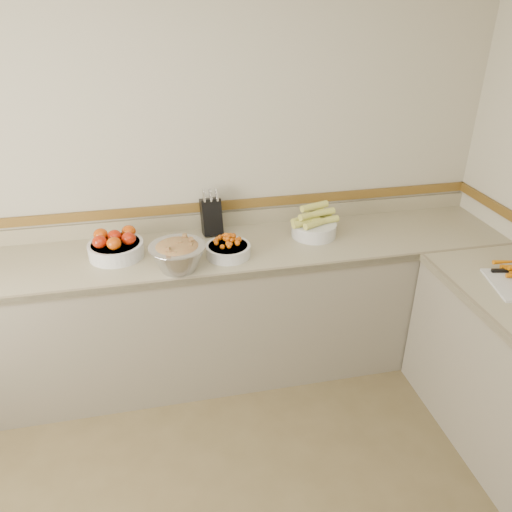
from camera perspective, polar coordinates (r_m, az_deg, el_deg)
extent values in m
plane|color=#B0AA91|center=(3.16, -8.82, 9.64)|extent=(4.00, 0.00, 4.00)
cube|color=gray|center=(3.03, -7.78, 0.18)|extent=(4.00, 0.65, 0.04)
cube|color=gray|center=(3.26, -7.28, -6.82)|extent=(4.00, 0.63, 0.86)
cube|color=#72664D|center=(2.75, -7.19, -2.82)|extent=(4.00, 0.02, 0.04)
cube|color=gray|center=(3.28, -8.36, 3.78)|extent=(4.00, 0.02, 0.10)
cube|color=brown|center=(3.24, -8.48, 5.38)|extent=(4.00, 0.02, 0.06)
cube|color=black|center=(3.19, -5.13, 4.50)|extent=(0.13, 0.16, 0.25)
cylinder|color=silver|center=(3.10, -5.91, 6.71)|extent=(0.02, 0.03, 0.06)
cylinder|color=silver|center=(3.11, -5.17, 6.77)|extent=(0.02, 0.03, 0.06)
cylinder|color=silver|center=(3.11, -4.44, 6.83)|extent=(0.02, 0.03, 0.06)
cylinder|color=silver|center=(3.13, -5.96, 6.87)|extent=(0.02, 0.03, 0.06)
cylinder|color=silver|center=(3.13, -5.23, 6.93)|extent=(0.02, 0.03, 0.06)
cylinder|color=silver|center=(3.13, -4.51, 6.99)|extent=(0.02, 0.03, 0.06)
cylinder|color=silver|center=(3.15, -6.02, 7.03)|extent=(0.02, 0.03, 0.06)
cylinder|color=silver|center=(3.15, -5.29, 7.09)|extent=(0.02, 0.03, 0.06)
cylinder|color=silver|center=(3.16, -4.57, 7.15)|extent=(0.02, 0.03, 0.06)
cylinder|color=silver|center=(3.03, -15.68, 0.73)|extent=(0.32, 0.32, 0.09)
torus|color=silver|center=(3.02, -15.77, 1.34)|extent=(0.32, 0.32, 0.01)
cylinder|color=white|center=(3.02, -15.77, 1.34)|extent=(0.28, 0.28, 0.01)
ellipsoid|color=#A51B06|center=(2.97, -17.44, 1.55)|extent=(0.08, 0.08, 0.07)
ellipsoid|color=#B53E06|center=(2.93, -15.93, 1.39)|extent=(0.08, 0.08, 0.07)
ellipsoid|color=#A51B06|center=(2.97, -14.36, 1.96)|extent=(0.08, 0.08, 0.07)
ellipsoid|color=#B53E06|center=(3.06, -17.33, 2.34)|extent=(0.08, 0.08, 0.07)
ellipsoid|color=#A51B06|center=(3.02, -15.86, 2.20)|extent=(0.08, 0.08, 0.07)
ellipsoid|color=#B53E06|center=(3.05, -14.34, 2.73)|extent=(0.08, 0.08, 0.07)
cylinder|color=silver|center=(2.93, -3.20, 0.64)|extent=(0.26, 0.26, 0.07)
torus|color=silver|center=(2.92, -3.22, 1.13)|extent=(0.27, 0.27, 0.01)
cylinder|color=white|center=(2.92, -3.22, 1.13)|extent=(0.23, 0.23, 0.01)
sphere|color=#BB4B06|center=(2.94, -4.48, 1.96)|extent=(0.03, 0.03, 0.03)
sphere|color=#BB4B06|center=(2.92, -3.15, 2.24)|extent=(0.03, 0.03, 0.03)
sphere|color=#BB4B06|center=(2.98, -4.17, 2.22)|extent=(0.03, 0.03, 0.03)
sphere|color=#BB4B06|center=(2.87, -3.38, 1.90)|extent=(0.03, 0.03, 0.03)
sphere|color=#BB4B06|center=(2.92, -1.94, 1.99)|extent=(0.03, 0.03, 0.03)
sphere|color=#BB4B06|center=(2.96, -3.35, 2.37)|extent=(0.03, 0.03, 0.03)
sphere|color=#BB4B06|center=(2.94, -2.27, 2.19)|extent=(0.03, 0.03, 0.03)
sphere|color=#BB4B06|center=(2.95, -3.64, 2.21)|extent=(0.03, 0.03, 0.03)
sphere|color=#BB4B06|center=(2.87, -2.22, 1.55)|extent=(0.03, 0.03, 0.03)
sphere|color=#BB4B06|center=(2.88, -4.52, 1.43)|extent=(0.03, 0.03, 0.03)
sphere|color=#BB4B06|center=(2.90, -1.87, 1.74)|extent=(0.03, 0.03, 0.03)
sphere|color=#BB4B06|center=(2.88, -3.33, 2.07)|extent=(0.03, 0.03, 0.03)
sphere|color=#BB4B06|center=(2.90, -3.26, 2.05)|extent=(0.03, 0.03, 0.03)
sphere|color=#BB4B06|center=(2.91, -2.80, 2.23)|extent=(0.03, 0.03, 0.03)
sphere|color=#BB4B06|center=(2.88, -3.53, 1.98)|extent=(0.03, 0.03, 0.03)
sphere|color=#BB4B06|center=(2.94, -3.14, 2.23)|extent=(0.03, 0.03, 0.03)
sphere|color=#BB4B06|center=(2.85, -2.93, 1.36)|extent=(0.03, 0.03, 0.03)
sphere|color=#BB4B06|center=(2.93, -3.13, 2.21)|extent=(0.03, 0.03, 0.03)
sphere|color=#BB4B06|center=(2.90, -1.48, 1.54)|extent=(0.03, 0.03, 0.03)
sphere|color=#BB4B06|center=(2.89, -2.25, 1.64)|extent=(0.03, 0.03, 0.03)
sphere|color=#BB4B06|center=(2.87, -2.79, 1.81)|extent=(0.03, 0.03, 0.03)
sphere|color=#BB4B06|center=(2.91, -3.42, 2.11)|extent=(0.03, 0.03, 0.03)
sphere|color=#BB4B06|center=(2.94, -4.44, 2.08)|extent=(0.03, 0.03, 0.03)
sphere|color=#BB4B06|center=(2.90, -3.73, 1.93)|extent=(0.03, 0.03, 0.03)
sphere|color=#BB4B06|center=(2.90, -2.77, 2.27)|extent=(0.03, 0.03, 0.03)
sphere|color=#BB4B06|center=(2.91, -3.04, 2.21)|extent=(0.03, 0.03, 0.03)
sphere|color=#BB4B06|center=(2.89, -3.81, 1.78)|extent=(0.03, 0.03, 0.03)
sphere|color=#BB4B06|center=(2.86, -2.30, 1.46)|extent=(0.03, 0.03, 0.03)
sphere|color=#BB4B06|center=(2.95, -4.17, 2.15)|extent=(0.03, 0.03, 0.03)
sphere|color=#BB4B06|center=(2.85, -4.48, 0.98)|extent=(0.03, 0.03, 0.03)
sphere|color=#BB4B06|center=(2.89, -3.26, 2.20)|extent=(0.03, 0.03, 0.03)
sphere|color=#BB4B06|center=(2.88, -3.25, 1.85)|extent=(0.03, 0.03, 0.03)
sphere|color=#BB4B06|center=(2.92, -3.18, 2.28)|extent=(0.03, 0.03, 0.03)
sphere|color=#BB4B06|center=(2.89, -3.25, 2.30)|extent=(0.03, 0.03, 0.03)
sphere|color=#BB4B06|center=(2.88, -4.25, 1.45)|extent=(0.03, 0.03, 0.03)
sphere|color=#BB4B06|center=(2.92, -3.34, 2.34)|extent=(0.03, 0.03, 0.03)
sphere|color=#BB4B06|center=(2.90, -2.66, 2.22)|extent=(0.03, 0.03, 0.03)
sphere|color=#BB4B06|center=(2.89, -3.25, 2.30)|extent=(0.03, 0.03, 0.03)
sphere|color=#BB4B06|center=(2.98, -2.35, 2.31)|extent=(0.03, 0.03, 0.03)
sphere|color=#BB4B06|center=(2.85, -3.54, 1.46)|extent=(0.03, 0.03, 0.03)
sphere|color=#BB4B06|center=(2.94, -2.91, 2.37)|extent=(0.03, 0.03, 0.03)
sphere|color=#BB4B06|center=(2.88, -3.23, 1.82)|extent=(0.03, 0.03, 0.03)
cylinder|color=silver|center=(3.19, 6.62, 3.04)|extent=(0.28, 0.28, 0.09)
torus|color=silver|center=(3.18, 6.66, 3.64)|extent=(0.29, 0.29, 0.01)
cylinder|color=#C6C552|center=(3.13, 5.72, 3.84)|extent=(0.19, 0.10, 0.04)
cylinder|color=#C6C552|center=(3.13, 6.92, 3.75)|extent=(0.19, 0.12, 0.04)
cylinder|color=#C6C552|center=(3.17, 7.82, 4.05)|extent=(0.19, 0.07, 0.04)
cylinder|color=#C6C552|center=(3.18, 5.58, 4.27)|extent=(0.19, 0.11, 0.04)
cylinder|color=#C6C552|center=(3.22, 6.99, 4.45)|extent=(0.19, 0.06, 0.04)
cylinder|color=#C6C552|center=(3.14, 6.40, 4.75)|extent=(0.19, 0.11, 0.04)
cylinder|color=#C6C552|center=(3.17, 7.40, 4.91)|extent=(0.19, 0.08, 0.04)
cylinder|color=#C6C552|center=(3.16, 6.69, 5.66)|extent=(0.19, 0.10, 0.04)
cylinder|color=#B2B2BA|center=(2.80, -8.91, -0.19)|extent=(0.32, 0.32, 0.15)
torus|color=#B2B2BA|center=(2.77, -9.01, 1.06)|extent=(0.32, 0.32, 0.01)
ellipsoid|color=maroon|center=(2.78, -8.99, 0.84)|extent=(0.26, 0.26, 0.08)
cube|color=maroon|center=(2.78, -8.22, 1.46)|extent=(0.03, 0.03, 0.02)
cube|color=#6C9F4D|center=(2.72, -9.33, 0.76)|extent=(0.02, 0.02, 0.02)
cube|color=maroon|center=(2.76, -8.70, 1.51)|extent=(0.03, 0.03, 0.02)
cube|color=#6C9F4D|center=(2.69, -9.28, 0.32)|extent=(0.03, 0.03, 0.02)
cube|color=maroon|center=(2.83, -8.16, 2.29)|extent=(0.03, 0.03, 0.02)
cube|color=#6C9F4D|center=(2.83, -8.06, 2.05)|extent=(0.03, 0.03, 0.02)
cube|color=maroon|center=(2.81, -7.47, 1.92)|extent=(0.03, 0.03, 0.02)
cube|color=#6C9F4D|center=(2.69, -9.94, 0.56)|extent=(0.02, 0.02, 0.02)
cube|color=maroon|center=(2.77, -7.37, 1.73)|extent=(0.03, 0.03, 0.02)
cube|color=#6C9F4D|center=(2.76, -9.14, 1.19)|extent=(0.03, 0.03, 0.02)
cube|color=maroon|center=(2.74, -7.47, 1.25)|extent=(0.03, 0.03, 0.02)
cube|color=#6C9F4D|center=(2.75, -9.11, 1.34)|extent=(0.03, 0.03, 0.02)
cube|color=maroon|center=(2.78, -9.01, 1.58)|extent=(0.03, 0.03, 0.02)
cube|color=#6C9F4D|center=(2.69, -10.05, 0.81)|extent=(0.03, 0.03, 0.02)
cone|color=#BB6106|center=(3.13, 27.11, -0.54)|extent=(0.17, 0.06, 0.03)
cube|color=black|center=(3.06, 26.11, -1.51)|extent=(0.09, 0.04, 0.02)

